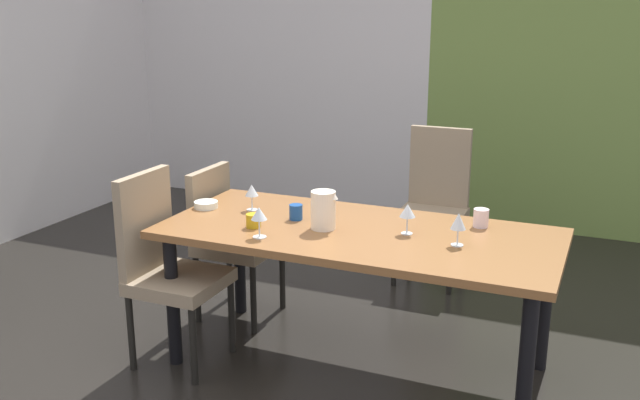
# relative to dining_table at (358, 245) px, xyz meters

# --- Properties ---
(ground_plane) EXTENTS (5.88, 6.27, 0.02)m
(ground_plane) POSITION_rel_dining_table_xyz_m (-0.44, -0.28, -0.69)
(ground_plane) COLOR black
(back_panel_interior) EXTENTS (3.00, 0.10, 2.77)m
(back_panel_interior) POSITION_rel_dining_table_xyz_m (-1.88, 2.80, 0.71)
(back_panel_interior) COLOR silver
(back_panel_interior) RESTS_ON ground_plane
(garden_window_panel) EXTENTS (2.88, 0.10, 2.77)m
(garden_window_panel) POSITION_rel_dining_table_xyz_m (1.06, 2.80, 0.71)
(garden_window_panel) COLOR olive
(garden_window_panel) RESTS_ON ground_plane
(dining_table) EXTENTS (2.00, 0.91, 0.76)m
(dining_table) POSITION_rel_dining_table_xyz_m (0.00, 0.00, 0.00)
(dining_table) COLOR brown
(dining_table) RESTS_ON ground_plane
(chair_left_far) EXTENTS (0.45, 0.44, 0.91)m
(chair_left_far) POSITION_rel_dining_table_xyz_m (-0.95, 0.31, -0.16)
(chair_left_far) COLOR gray
(chair_left_far) RESTS_ON ground_plane
(chair_left_near) EXTENTS (0.45, 0.44, 1.02)m
(chair_left_near) POSITION_rel_dining_table_xyz_m (-0.96, -0.31, -0.12)
(chair_left_near) COLOR gray
(chair_left_near) RESTS_ON ground_plane
(chair_head_far) EXTENTS (0.44, 0.45, 1.04)m
(chair_head_far) POSITION_rel_dining_table_xyz_m (0.04, 1.41, -0.11)
(chair_head_far) COLOR gray
(chair_head_far) RESTS_ON ground_plane
(wine_glass_east) EXTENTS (0.07, 0.07, 0.16)m
(wine_glass_east) POSITION_rel_dining_table_xyz_m (0.51, -0.04, 0.20)
(wine_glass_east) COLOR silver
(wine_glass_east) RESTS_ON dining_table
(wine_glass_right) EXTENTS (0.07, 0.07, 0.15)m
(wine_glass_right) POSITION_rel_dining_table_xyz_m (-0.66, 0.10, 0.19)
(wine_glass_right) COLOR silver
(wine_glass_right) RESTS_ON dining_table
(wine_glass_south) EXTENTS (0.08, 0.08, 0.15)m
(wine_glass_south) POSITION_rel_dining_table_xyz_m (-0.40, -0.30, 0.20)
(wine_glass_south) COLOR silver
(wine_glass_south) RESTS_ON dining_table
(wine_glass_left) EXTENTS (0.08, 0.08, 0.15)m
(wine_glass_left) POSITION_rel_dining_table_xyz_m (0.24, 0.04, 0.20)
(wine_glass_left) COLOR silver
(wine_glass_left) RESTS_ON dining_table
(serving_bowl_north) EXTENTS (0.13, 0.13, 0.04)m
(serving_bowl_north) POSITION_rel_dining_table_xyz_m (-0.92, 0.04, 0.10)
(serving_bowl_north) COLOR white
(serving_bowl_north) RESTS_ON dining_table
(cup_corner) EXTENTS (0.07, 0.07, 0.08)m
(cup_corner) POSITION_rel_dining_table_xyz_m (-0.37, 0.04, 0.12)
(cup_corner) COLOR navy
(cup_corner) RESTS_ON dining_table
(cup_center) EXTENTS (0.08, 0.08, 0.07)m
(cup_center) POSITION_rel_dining_table_xyz_m (-0.51, -0.17, 0.12)
(cup_center) COLOR #BE9517
(cup_center) RESTS_ON dining_table
(cup_rear) EXTENTS (0.08, 0.08, 0.09)m
(cup_rear) POSITION_rel_dining_table_xyz_m (0.56, 0.29, 0.13)
(cup_rear) COLOR white
(cup_rear) RESTS_ON dining_table
(pitcher_front) EXTENTS (0.14, 0.13, 0.20)m
(pitcher_front) POSITION_rel_dining_table_xyz_m (-0.17, -0.05, 0.18)
(pitcher_front) COLOR white
(pitcher_front) RESTS_ON dining_table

